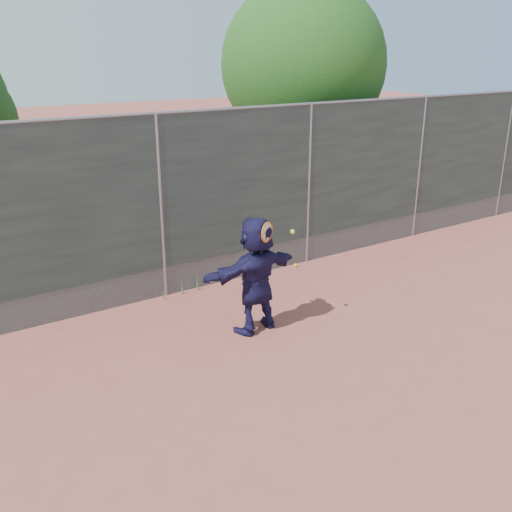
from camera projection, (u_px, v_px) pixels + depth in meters
ground at (288, 393)px, 6.89m from camera, size 80.00×80.00×0.00m
player at (256, 275)px, 8.17m from camera, size 1.65×0.67×1.73m
ball_ground at (296, 265)px, 10.86m from camera, size 0.07×0.07×0.07m
fence at (161, 204)px, 9.10m from camera, size 20.00×0.06×3.03m
swing_action at (269, 233)px, 7.84m from camera, size 0.62×0.16×0.51m
tree_right at (308, 70)px, 12.63m from camera, size 3.78×3.60×5.39m
weed_clump at (184, 286)px, 9.66m from camera, size 0.68×0.07×0.30m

